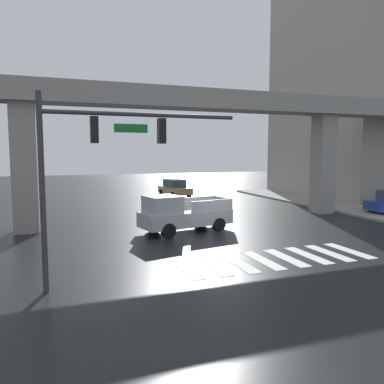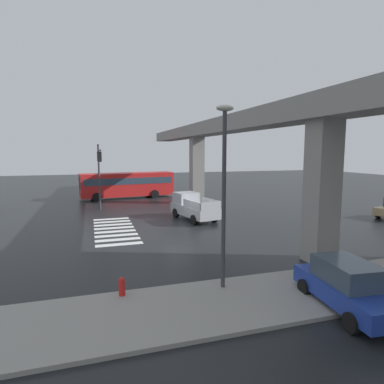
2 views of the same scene
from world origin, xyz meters
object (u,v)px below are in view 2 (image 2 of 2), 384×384
(sedan_blue, at_px, (348,286))
(street_lamp_near_corner, at_px, (224,177))
(traffic_signal_mast, at_px, (99,164))
(fire_hydrant, at_px, (122,288))
(pickup_truck, at_px, (193,207))
(city_bus, at_px, (127,184))

(sedan_blue, relative_size, street_lamp_near_corner, 0.61)
(traffic_signal_mast, relative_size, fire_hydrant, 7.64)
(pickup_truck, relative_size, traffic_signal_mast, 0.83)
(pickup_truck, relative_size, city_bus, 0.49)
(street_lamp_near_corner, bearing_deg, sedan_blue, 52.19)
(pickup_truck, bearing_deg, sedan_blue, 1.91)
(city_bus, xyz_separation_m, fire_hydrant, (27.23, -3.17, -1.29))
(city_bus, bearing_deg, street_lamp_near_corner, 1.54)
(street_lamp_near_corner, bearing_deg, fire_hydrant, -95.84)
(fire_hydrant, bearing_deg, traffic_signal_mast, -179.37)
(sedan_blue, height_order, traffic_signal_mast, traffic_signal_mast)
(city_bus, height_order, fire_hydrant, city_bus)
(pickup_truck, height_order, sedan_blue, pickup_truck)
(city_bus, distance_m, sedan_blue, 30.70)
(city_bus, bearing_deg, fire_hydrant, -6.64)
(traffic_signal_mast, relative_size, street_lamp_near_corner, 0.90)
(city_bus, relative_size, street_lamp_near_corner, 1.52)
(pickup_truck, distance_m, sedan_blue, 16.35)
(traffic_signal_mast, bearing_deg, street_lamp_near_corner, 12.38)
(city_bus, bearing_deg, traffic_signal_mast, -20.77)
(traffic_signal_mast, bearing_deg, city_bus, 159.23)
(pickup_truck, height_order, traffic_signal_mast, traffic_signal_mast)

